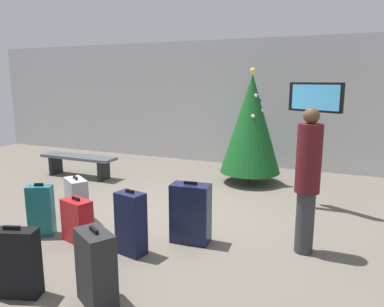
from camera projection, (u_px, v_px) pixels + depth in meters
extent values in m
plane|color=#665E54|center=(171.00, 220.00, 5.68)|extent=(16.00, 16.00, 0.00)
cube|color=silver|center=(246.00, 103.00, 9.19)|extent=(16.00, 0.20, 3.12)
cylinder|color=#4C3319|center=(249.00, 177.00, 7.75)|extent=(0.12, 0.12, 0.24)
cone|color=#14511E|center=(251.00, 124.00, 7.53)|extent=(1.24, 1.24, 2.02)
sphere|color=#F2D84C|center=(253.00, 71.00, 7.32)|extent=(0.12, 0.12, 0.12)
sphere|color=silver|center=(262.00, 111.00, 7.37)|extent=(0.08, 0.08, 0.08)
sphere|color=silver|center=(253.00, 116.00, 7.26)|extent=(0.08, 0.08, 0.08)
sphere|color=red|center=(247.00, 94.00, 7.48)|extent=(0.08, 0.08, 0.08)
sphere|color=silver|center=(256.00, 96.00, 7.31)|extent=(0.08, 0.08, 0.08)
sphere|color=blue|center=(260.00, 101.00, 7.43)|extent=(0.08, 0.08, 0.08)
cylinder|color=#333338|center=(311.00, 161.00, 6.09)|extent=(0.12, 0.12, 1.63)
cube|color=black|center=(315.00, 97.00, 5.89)|extent=(0.87, 0.48, 0.47)
cube|color=#4CB2F2|center=(315.00, 97.00, 5.84)|extent=(0.76, 0.38, 0.40)
cube|color=#4C5159|center=(78.00, 157.00, 8.16)|extent=(1.80, 0.44, 0.06)
cube|color=black|center=(56.00, 165.00, 8.47)|extent=(0.08, 0.35, 0.42)
cube|color=black|center=(104.00, 170.00, 7.94)|extent=(0.08, 0.35, 0.42)
cylinder|color=#333338|center=(305.00, 222.00, 4.56)|extent=(0.23, 0.23, 0.78)
cylinder|color=#4C1419|center=(309.00, 159.00, 4.40)|extent=(0.42, 0.42, 0.84)
sphere|color=brown|center=(312.00, 116.00, 4.30)|extent=(0.19, 0.19, 0.19)
cube|color=#9EA0A5|center=(77.00, 200.00, 5.60)|extent=(0.51, 0.45, 0.66)
cube|color=black|center=(75.00, 178.00, 5.53)|extent=(0.15, 0.11, 0.04)
cube|color=black|center=(15.00, 263.00, 3.63)|extent=(0.51, 0.33, 0.70)
cube|color=black|center=(12.00, 228.00, 3.56)|extent=(0.17, 0.08, 0.04)
cube|color=#141938|center=(131.00, 224.00, 4.51)|extent=(0.39, 0.29, 0.79)
cube|color=black|center=(130.00, 191.00, 4.43)|extent=(0.13, 0.05, 0.04)
cube|color=#232326|center=(96.00, 268.00, 3.48)|extent=(0.51, 0.44, 0.74)
cube|color=black|center=(94.00, 230.00, 3.41)|extent=(0.15, 0.10, 0.04)
cube|color=#B2191E|center=(77.00, 221.00, 4.89)|extent=(0.47, 0.34, 0.57)
cube|color=black|center=(76.00, 199.00, 4.83)|extent=(0.15, 0.07, 0.04)
cube|color=#141938|center=(191.00, 213.00, 4.85)|extent=(0.54, 0.32, 0.79)
cube|color=black|center=(191.00, 183.00, 4.77)|extent=(0.18, 0.05, 0.04)
cube|color=#19606B|center=(41.00, 211.00, 5.07)|extent=(0.38, 0.32, 0.71)
cube|color=black|center=(39.00, 185.00, 5.00)|extent=(0.12, 0.08, 0.04)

